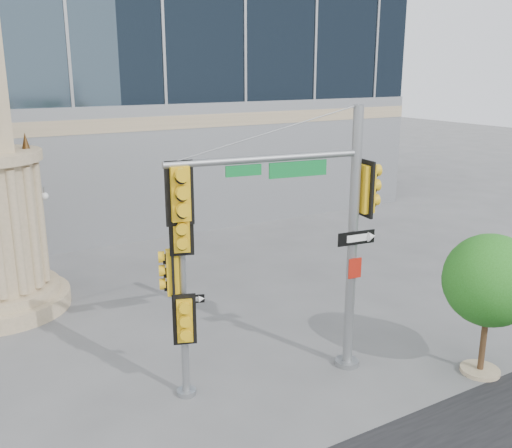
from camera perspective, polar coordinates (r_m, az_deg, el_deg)
ground at (r=14.55m, az=6.01°, el=-15.87°), size 120.00×120.00×0.00m
main_signal_pole at (r=13.46m, az=5.44°, el=0.78°), size 5.16×1.13×6.70m
secondary_signal_pole at (r=12.92m, az=-7.55°, el=-5.99°), size 0.83×0.79×4.85m
street_tree at (r=15.19m, az=22.40°, el=-5.53°), size 2.35×2.30×3.66m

